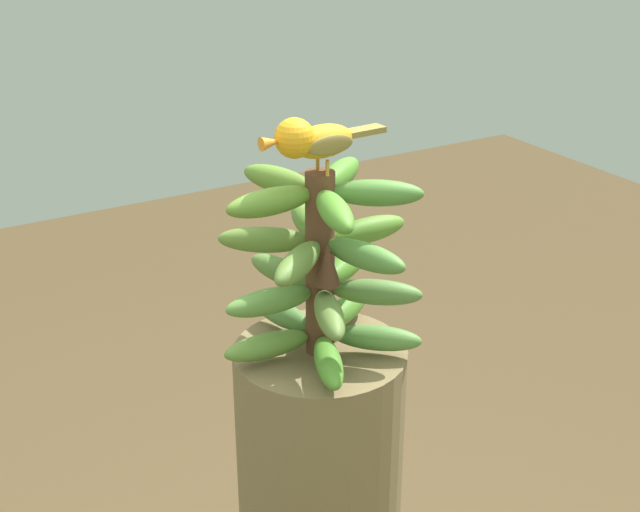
# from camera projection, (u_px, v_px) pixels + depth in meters

# --- Properties ---
(banana_bunch) EXTENTS (0.29, 0.29, 0.27)m
(banana_bunch) POSITION_uv_depth(u_px,v_px,m) (320.00, 265.00, 1.22)
(banana_bunch) COLOR brown
(banana_bunch) RESTS_ON banana_tree
(perched_bird) EXTENTS (0.06, 0.19, 0.08)m
(perched_bird) POSITION_uv_depth(u_px,v_px,m) (311.00, 140.00, 1.13)
(perched_bird) COLOR #C68933
(perched_bird) RESTS_ON banana_bunch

